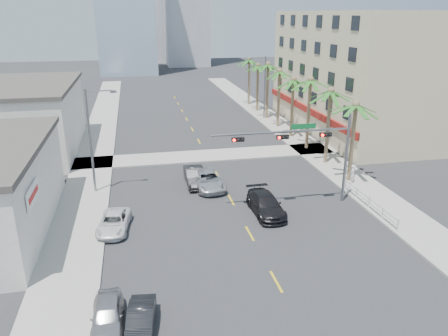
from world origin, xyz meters
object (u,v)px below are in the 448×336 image
(car_parked_far, at_px, (114,222))
(pedestrian, at_px, (353,174))
(car_parked_near, at_px, (107,315))
(car_lane_center, at_px, (207,180))
(traffic_signal_mast, at_px, (310,145))
(car_lane_left, at_px, (195,176))
(car_parked_mid, at_px, (141,321))
(car_lane_right, at_px, (266,204))

(car_parked_far, bearing_deg, pedestrian, 20.71)
(car_parked_near, xyz_separation_m, car_lane_center, (7.90, 17.05, 0.07))
(traffic_signal_mast, bearing_deg, pedestrian, 30.11)
(car_lane_left, height_order, car_lane_center, car_lane_left)
(traffic_signal_mast, distance_m, car_parked_mid, 19.07)
(car_parked_near, bearing_deg, car_lane_left, 69.26)
(car_parked_mid, height_order, car_lane_center, car_lane_center)
(car_lane_right, relative_size, pedestrian, 3.08)
(car_parked_mid, xyz_separation_m, pedestrian, (19.37, 15.97, 0.39))
(traffic_signal_mast, bearing_deg, car_lane_right, -164.99)
(car_parked_mid, xyz_separation_m, car_lane_left, (5.34, 18.85, 0.16))
(car_parked_near, xyz_separation_m, car_lane_left, (6.94, 18.12, 0.10))
(car_lane_left, distance_m, car_lane_center, 1.43)
(car_lane_right, xyz_separation_m, pedestrian, (9.50, 4.35, 0.24))
(traffic_signal_mast, distance_m, pedestrian, 7.82)
(traffic_signal_mast, distance_m, car_parked_near, 19.78)
(car_parked_near, distance_m, car_parked_mid, 1.76)
(car_parked_far, height_order, car_lane_right, car_lane_right)
(traffic_signal_mast, height_order, car_lane_left, traffic_signal_mast)
(car_parked_far, bearing_deg, car_lane_left, 55.73)
(traffic_signal_mast, height_order, car_lane_center, traffic_signal_mast)
(car_parked_far, relative_size, car_lane_center, 0.83)
(car_parked_far, bearing_deg, car_lane_center, 47.79)
(traffic_signal_mast, height_order, pedestrian, traffic_signal_mast)
(car_parked_mid, height_order, car_lane_right, car_lane_right)
(car_parked_near, bearing_deg, car_lane_center, 65.37)
(car_parked_mid, bearing_deg, car_lane_right, 56.69)
(traffic_signal_mast, bearing_deg, car_parked_mid, -137.11)
(car_lane_center, distance_m, car_lane_right, 7.12)
(car_lane_right, bearing_deg, car_parked_mid, -131.45)
(car_lane_left, xyz_separation_m, pedestrian, (14.02, -2.88, 0.23))
(car_lane_center, bearing_deg, pedestrian, -14.23)
(car_lane_center, bearing_deg, car_parked_near, -121.20)
(car_parked_far, xyz_separation_m, pedestrian, (20.97, 4.84, 0.38))
(car_parked_near, height_order, pedestrian, pedestrian)
(car_parked_near, height_order, car_lane_center, car_lane_center)
(traffic_signal_mast, height_order, car_parked_mid, traffic_signal_mast)
(car_parked_far, distance_m, car_lane_left, 10.38)
(car_parked_mid, relative_size, car_lane_left, 0.80)
(traffic_signal_mast, relative_size, pedestrian, 6.58)
(traffic_signal_mast, bearing_deg, car_parked_near, -141.93)
(car_parked_near, distance_m, car_lane_right, 15.81)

